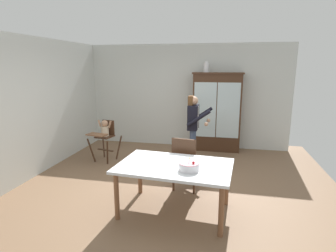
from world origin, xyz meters
name	(u,v)px	position (x,y,z in m)	size (l,w,h in m)	color
ground_plane	(165,184)	(0.00, 0.00, 0.00)	(6.24, 6.24, 0.00)	brown
wall_back	(186,96)	(0.00, 2.63, 1.35)	(5.32, 0.06, 2.70)	silver
wall_left	(32,108)	(-2.63, 0.00, 1.35)	(0.06, 5.32, 2.70)	silver
china_cabinet	(217,112)	(0.82, 2.37, 1.00)	(1.25, 0.48, 1.99)	#422819
ceramic_vase	(206,67)	(0.53, 2.37, 2.10)	(0.13, 0.13, 0.27)	white
high_chair_with_toddler	(105,133)	(-1.62, 1.00, 0.65)	(0.68, 0.77, 0.95)	#422819
adult_person	(194,122)	(0.38, 1.08, 0.97)	(0.51, 0.49, 1.53)	#3D4C6B
dining_table	(175,170)	(0.34, -0.90, 0.66)	(1.71, 1.17, 0.74)	silver
birthday_cake	(189,166)	(0.57, -1.07, 0.79)	(0.28, 0.28, 0.19)	white
dining_chair_far_side	(185,160)	(0.39, -0.16, 0.56)	(0.50, 0.50, 0.96)	#422819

